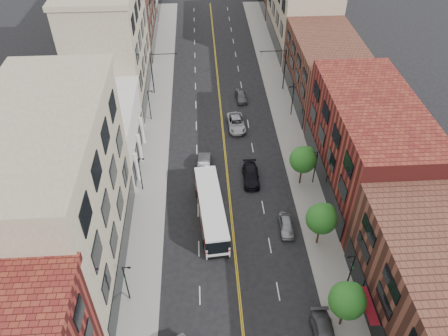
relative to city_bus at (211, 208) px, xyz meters
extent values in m
cube|color=gray|center=(-7.56, 16.61, -1.75)|extent=(4.00, 110.00, 0.15)
cube|color=gray|center=(12.44, 16.61, -1.75)|extent=(4.00, 110.00, 0.15)
cube|color=gray|center=(-14.56, -5.39, 7.17)|extent=(10.00, 22.00, 18.00)
cube|color=silver|center=(-14.56, 12.61, 2.17)|extent=(10.00, 14.00, 8.00)
cube|color=gray|center=(-14.56, 29.61, 7.17)|extent=(10.00, 20.00, 18.00)
cube|color=brown|center=(-14.56, 49.61, 5.67)|extent=(10.00, 20.00, 15.00)
cube|color=maroon|center=(19.44, 5.61, 4.17)|extent=(10.00, 22.00, 12.00)
cube|color=brown|center=(19.44, 26.61, 3.17)|extent=(10.00, 20.00, 10.00)
cube|color=gray|center=(19.44, 47.61, 5.17)|extent=(10.00, 22.00, 14.00)
cylinder|color=black|center=(11.74, -14.39, -0.43)|extent=(0.22, 0.22, 2.50)
sphere|color=#1C601B|center=(11.74, -14.39, 2.22)|extent=(3.40, 3.40, 3.40)
sphere|color=#1C601B|center=(12.24, -13.99, 2.73)|extent=(2.04, 2.04, 2.04)
cylinder|color=black|center=(11.74, -4.39, -0.43)|extent=(0.22, 0.22, 2.50)
sphere|color=#1C601B|center=(11.74, -4.39, 2.22)|extent=(3.40, 3.40, 3.40)
sphere|color=#1C601B|center=(12.24, -3.99, 2.73)|extent=(2.04, 2.04, 2.04)
cylinder|color=black|center=(11.74, 5.61, -0.43)|extent=(0.22, 0.22, 2.50)
sphere|color=#1C601B|center=(11.74, 5.61, 2.22)|extent=(3.40, 3.40, 3.40)
sphere|color=#1C601B|center=(12.24, 6.01, 2.73)|extent=(2.04, 2.04, 2.04)
cylinder|color=black|center=(-8.56, -10.39, 0.82)|extent=(0.14, 0.14, 5.00)
cylinder|color=black|center=(-8.21, -10.39, 3.32)|extent=(0.70, 0.10, 0.10)
cube|color=black|center=(-7.96, -10.39, 3.27)|extent=(0.28, 0.14, 0.14)
cube|color=#19592D|center=(-8.56, -10.39, 1.72)|extent=(0.04, 0.55, 0.35)
cylinder|color=black|center=(-8.56, 5.61, 0.82)|extent=(0.14, 0.14, 5.00)
cylinder|color=black|center=(-8.21, 5.61, 3.32)|extent=(0.70, 0.10, 0.10)
cube|color=black|center=(-7.96, 5.61, 3.27)|extent=(0.28, 0.14, 0.14)
cube|color=#19592D|center=(-8.56, 5.61, 1.72)|extent=(0.04, 0.55, 0.35)
cylinder|color=black|center=(-8.56, 21.61, 0.82)|extent=(0.14, 0.14, 5.00)
cylinder|color=black|center=(-8.21, 21.61, 3.32)|extent=(0.70, 0.10, 0.10)
cube|color=black|center=(-7.96, 21.61, 3.27)|extent=(0.28, 0.14, 0.14)
cube|color=#19592D|center=(-8.56, 21.61, 1.72)|extent=(0.04, 0.55, 0.35)
cylinder|color=black|center=(13.44, -10.39, 0.82)|extent=(0.14, 0.14, 5.00)
cylinder|color=black|center=(13.09, -10.39, 3.32)|extent=(0.70, 0.10, 0.10)
cube|color=black|center=(12.84, -10.39, 3.27)|extent=(0.28, 0.14, 0.14)
cube|color=#19592D|center=(13.44, -10.39, 1.72)|extent=(0.04, 0.55, 0.35)
cylinder|color=black|center=(13.44, 5.61, 0.82)|extent=(0.14, 0.14, 5.00)
cylinder|color=black|center=(13.09, 5.61, 3.32)|extent=(0.70, 0.10, 0.10)
cube|color=black|center=(12.84, 5.61, 3.27)|extent=(0.28, 0.14, 0.14)
cube|color=#19592D|center=(13.44, 5.61, 1.72)|extent=(0.04, 0.55, 0.35)
cylinder|color=black|center=(13.44, 21.61, 0.82)|extent=(0.14, 0.14, 5.00)
cylinder|color=black|center=(13.09, 21.61, 3.32)|extent=(0.70, 0.10, 0.10)
cube|color=black|center=(12.84, 21.61, 3.27)|extent=(0.28, 0.14, 0.14)
cube|color=#19592D|center=(13.44, 21.61, 1.72)|extent=(0.04, 0.55, 0.35)
cylinder|color=black|center=(-8.56, 29.61, 1.92)|extent=(0.18, 0.18, 7.20)
cylinder|color=black|center=(-6.36, 29.61, 5.32)|extent=(4.40, 0.12, 0.12)
imported|color=black|center=(-4.56, 29.61, 4.92)|extent=(0.15, 0.18, 0.90)
cylinder|color=black|center=(13.44, 29.61, 1.92)|extent=(0.18, 0.18, 7.20)
cylinder|color=black|center=(11.24, 29.61, 5.32)|extent=(4.40, 0.12, 0.12)
imported|color=black|center=(9.44, 29.61, 4.92)|extent=(0.15, 0.18, 0.90)
cube|color=silver|center=(0.00, 0.01, -0.15)|extent=(3.70, 12.36, 2.94)
cube|color=black|center=(0.00, 0.01, 0.56)|extent=(3.74, 12.40, 1.06)
cube|color=#AA1F0C|center=(0.00, 0.01, -0.46)|extent=(3.74, 12.40, 0.22)
cube|color=black|center=(0.54, -6.07, 0.10)|extent=(2.23, 0.26, 1.62)
cylinder|color=black|center=(-0.98, -4.15, -1.34)|extent=(0.37, 0.99, 0.97)
cylinder|color=black|center=(1.69, -3.91, -1.34)|extent=(0.37, 0.99, 0.97)
cylinder|color=black|center=(-1.69, 3.93, -1.34)|extent=(0.37, 0.99, 0.97)
cylinder|color=black|center=(0.98, 4.17, -1.34)|extent=(0.37, 0.99, 0.97)
imported|color=#4B4A4F|center=(9.84, -15.72, -1.10)|extent=(2.11, 5.03, 1.45)
imported|color=gray|center=(8.65, -2.14, -1.14)|extent=(1.80, 4.09, 1.37)
imported|color=#4B4A4F|center=(-0.59, 9.61, -1.06)|extent=(1.87, 4.76, 1.54)
imported|color=black|center=(5.45, 6.74, -1.09)|extent=(2.19, 5.14, 1.48)
imported|color=#A5A6AC|center=(4.52, 18.83, -1.05)|extent=(2.92, 5.75, 1.56)
imported|color=#535358|center=(5.96, 26.67, -1.11)|extent=(1.98, 4.30, 1.43)
camera|label=1|loc=(-0.63, -35.73, 36.65)|focal=35.00mm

